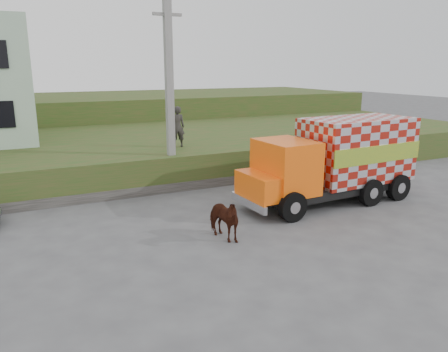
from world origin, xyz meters
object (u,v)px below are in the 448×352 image
utility_pole (170,94)px  cargo_truck (337,160)px  pedestrian (177,127)px  cow (222,218)px

utility_pole → cargo_truck: utility_pole is taller
utility_pole → pedestrian: 2.50m
cow → pedestrian: (1.38, 7.81, 1.78)m
cargo_truck → pedestrian: size_ratio=3.85×
utility_pole → pedestrian: bearing=62.1°
cow → cargo_truck: bearing=3.6°
cow → pedestrian: pedestrian is taller
cargo_truck → utility_pole: bearing=136.5°
utility_pole → cow: bearing=-94.6°
utility_pole → cow: (-0.49, -6.13, -3.40)m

